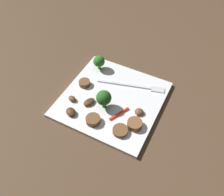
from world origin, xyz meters
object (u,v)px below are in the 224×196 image
object	(u,v)px
plate	(112,99)
pepper_strip_1	(119,114)
sausage_slice_2	(120,131)
fork	(136,86)
broccoli_floret_0	(104,98)
mushroom_0	(71,112)
mushroom_3	(89,102)
mushroom_1	(72,99)
sausage_slice_0	(135,124)
sausage_slice_3	(93,120)
broccoli_floret_1	(99,61)
mushroom_2	(139,112)
sausage_slice_1	(85,83)

from	to	relation	value
plate	pepper_strip_1	distance (m)	0.05
sausage_slice_2	pepper_strip_1	size ratio (longest dim) A/B	0.62
fork	broccoli_floret_0	world-z (taller)	broccoli_floret_0
mushroom_0	mushroom_3	size ratio (longest dim) A/B	0.88
plate	mushroom_1	world-z (taller)	mushroom_1
sausage_slice_0	sausage_slice_3	distance (m)	0.10
mushroom_1	pepper_strip_1	xyz separation A→B (m)	(0.13, 0.01, -0.00)
broccoli_floret_1	mushroom_2	distance (m)	0.19
sausage_slice_2	mushroom_3	distance (m)	0.11
broccoli_floret_0	sausage_slice_0	distance (m)	0.10
mushroom_2	sausage_slice_2	bearing A→B (deg)	-104.30
mushroom_3	sausage_slice_0	bearing A→B (deg)	-4.52
sausage_slice_1	sausage_slice_3	xyz separation A→B (m)	(0.08, -0.09, 0.00)
broccoli_floret_0	sausage_slice_2	xyz separation A→B (m)	(0.07, -0.05, -0.03)
plate	broccoli_floret_0	size ratio (longest dim) A/B	4.75
pepper_strip_1	broccoli_floret_1	bearing A→B (deg)	135.30
plate	sausage_slice_0	world-z (taller)	sausage_slice_0
sausage_slice_1	mushroom_1	world-z (taller)	sausage_slice_1
broccoli_floret_1	mushroom_0	distance (m)	0.17
plate	mushroom_2	world-z (taller)	mushroom_2
sausage_slice_0	mushroom_1	xyz separation A→B (m)	(-0.17, -0.00, -0.00)
fork	sausage_slice_0	xyz separation A→B (m)	(0.05, -0.12, 0.01)
plate	fork	distance (m)	0.07
broccoli_floret_0	mushroom_0	world-z (taller)	broccoli_floret_0
sausage_slice_1	mushroom_3	world-z (taller)	sausage_slice_1
sausage_slice_1	pepper_strip_1	size ratio (longest dim) A/B	0.52
sausage_slice_1	sausage_slice_2	world-z (taller)	sausage_slice_1
broccoli_floret_0	sausage_slice_1	distance (m)	0.09
sausage_slice_2	plate	bearing A→B (deg)	127.70
sausage_slice_0	sausage_slice_2	bearing A→B (deg)	-127.10
mushroom_2	broccoli_floret_0	bearing A→B (deg)	-166.84
fork	pepper_strip_1	world-z (taller)	same
sausage_slice_1	mushroom_0	bearing A→B (deg)	-77.84
broccoli_floret_0	mushroom_3	size ratio (longest dim) A/B	1.63
broccoli_floret_1	mushroom_1	world-z (taller)	broccoli_floret_1
broccoli_floret_1	mushroom_3	bearing A→B (deg)	-72.22
broccoli_floret_0	broccoli_floret_1	xyz separation A→B (m)	(-0.08, 0.11, -0.01)
sausage_slice_3	mushroom_1	xyz separation A→B (m)	(-0.08, 0.03, -0.00)
plate	mushroom_2	distance (m)	0.08
sausage_slice_2	mushroom_2	bearing A→B (deg)	75.70
broccoli_floret_1	mushroom_1	size ratio (longest dim) A/B	2.08
broccoli_floret_1	mushroom_1	distance (m)	0.14
fork	sausage_slice_2	size ratio (longest dim) A/B	4.95
sausage_slice_3	pepper_strip_1	size ratio (longest dim) A/B	0.61
sausage_slice_1	plate	bearing A→B (deg)	-5.24
broccoli_floret_1	plate	bearing A→B (deg)	-44.76
mushroom_0	pepper_strip_1	bearing A→B (deg)	26.04
broccoli_floret_0	sausage_slice_3	distance (m)	0.06
fork	sausage_slice_2	distance (m)	0.15
sausage_slice_3	pepper_strip_1	xyz separation A→B (m)	(0.05, 0.05, -0.00)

